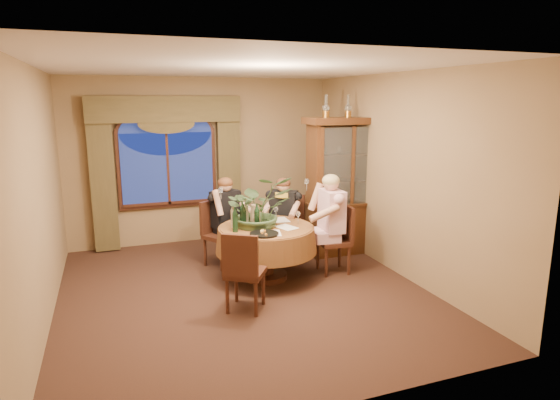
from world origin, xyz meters
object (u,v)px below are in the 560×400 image
object	(u,v)px
oil_lamp_center	(348,106)
chair_back_right	(288,227)
wine_bottle_1	(244,216)
chair_front_left	(245,271)
oil_lamp_left	(326,106)
wine_bottle_3	(235,220)
chair_back	(221,234)
person_pink	(331,224)
wine_bottle_0	(257,216)
chair_right	(334,240)
china_cabinet	(346,186)
person_scarf	(284,219)
stoneware_vase	(255,215)
wine_bottle_4	(233,216)
olive_bowl	(270,226)
wine_bottle_5	(246,215)
person_back	(225,220)
oil_lamp_right	(370,106)
dining_table	(266,253)
centerpiece_plant	(258,183)
wine_bottle_2	(243,214)

from	to	relation	value
oil_lamp_center	chair_back_right	distance (m)	2.09
wine_bottle_1	chair_back_right	bearing A→B (deg)	39.22
chair_front_left	oil_lamp_left	bearing A→B (deg)	74.20
oil_lamp_left	wine_bottle_3	world-z (taller)	oil_lamp_left
oil_lamp_left	chair_back	bearing A→B (deg)	178.43
person_pink	wine_bottle_0	distance (m)	1.12
chair_right	chair_back_right	world-z (taller)	same
china_cabinet	wine_bottle_0	distance (m)	1.88
person_scarf	wine_bottle_3	size ratio (longest dim) A/B	3.90
chair_back_right	wine_bottle_1	world-z (taller)	wine_bottle_1
oil_lamp_left	oil_lamp_center	size ratio (longest dim) A/B	1.00
chair_back_right	chair_front_left	distance (m)	1.98
stoneware_vase	wine_bottle_4	size ratio (longest dim) A/B	0.87
olive_bowl	wine_bottle_3	distance (m)	0.51
stoneware_vase	chair_front_left	bearing A→B (deg)	-113.83
chair_back_right	wine_bottle_5	world-z (taller)	wine_bottle_5
chair_front_left	wine_bottle_5	distance (m)	1.03
chair_front_left	person_scarf	world-z (taller)	person_scarf
person_back	wine_bottle_5	xyz separation A→B (m)	(0.09, -0.80, 0.26)
oil_lamp_right	chair_back	size ratio (longest dim) A/B	0.35
dining_table	person_scarf	distance (m)	0.90
chair_back	wine_bottle_3	xyz separation A→B (m)	(-0.00, -0.86, 0.44)
centerpiece_plant	wine_bottle_0	xyz separation A→B (m)	(-0.06, -0.14, -0.43)
olive_bowl	oil_lamp_center	bearing A→B (deg)	26.88
person_back	wine_bottle_1	world-z (taller)	person_back
oil_lamp_right	wine_bottle_1	world-z (taller)	oil_lamp_right
oil_lamp_center	olive_bowl	distance (m)	2.33
oil_lamp_right	wine_bottle_1	xyz separation A→B (m)	(-2.26, -0.67, -1.42)
olive_bowl	wine_bottle_0	xyz separation A→B (m)	(-0.18, 0.03, 0.14)
china_cabinet	chair_front_left	xyz separation A→B (m)	(-2.11, -1.52, -0.60)
dining_table	centerpiece_plant	bearing A→B (deg)	135.77
chair_front_left	wine_bottle_0	distance (m)	0.97
person_scarf	wine_bottle_2	xyz separation A→B (m)	(-0.80, -0.54, 0.27)
person_scarf	oil_lamp_right	bearing A→B (deg)	-143.13
wine_bottle_5	chair_back_right	bearing A→B (deg)	38.86
china_cabinet	chair_back	bearing A→B (deg)	178.72
wine_bottle_3	person_pink	bearing A→B (deg)	2.73
chair_right	oil_lamp_center	bearing A→B (deg)	-32.16
wine_bottle_5	wine_bottle_0	bearing A→B (deg)	-46.44
centerpiece_plant	wine_bottle_1	world-z (taller)	centerpiece_plant
centerpiece_plant	wine_bottle_0	size ratio (longest dim) A/B	3.05
chair_right	wine_bottle_4	distance (m)	1.49
wine_bottle_1	wine_bottle_0	bearing A→B (deg)	-25.00
wine_bottle_5	chair_back	bearing A→B (deg)	106.16
oil_lamp_left	olive_bowl	distance (m)	2.10
person_scarf	stoneware_vase	distance (m)	0.89
oil_lamp_left	oil_lamp_right	xyz separation A→B (m)	(0.75, 0.00, 0.00)
oil_lamp_left	stoneware_vase	bearing A→B (deg)	-156.23
oil_lamp_right	chair_back_right	size ratio (longest dim) A/B	0.35
wine_bottle_4	wine_bottle_5	bearing A→B (deg)	-10.64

